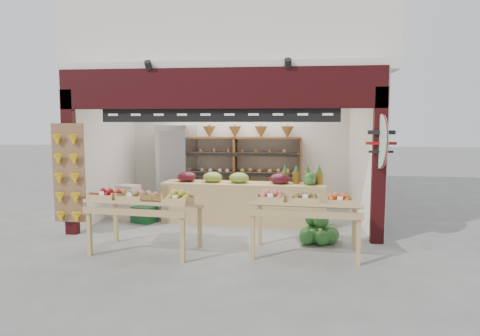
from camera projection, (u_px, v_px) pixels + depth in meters
name	position (u px, v px, depth m)	size (l,w,h in m)	color
ground	(227.00, 224.00, 8.70)	(60.00, 60.00, 0.00)	slate
shop_structure	(236.00, 42.00, 9.88)	(6.36, 5.12, 5.40)	silver
banana_board	(68.00, 175.00, 7.72)	(0.60, 0.15, 1.80)	brown
gift_sign	(381.00, 141.00, 7.08)	(0.04, 0.93, 0.92)	#C0F1DB
back_shelving	(235.00, 157.00, 10.49)	(3.23, 0.53, 1.98)	brown
refrigerator	(177.00, 166.00, 10.55)	(0.78, 0.78, 2.00)	#B3B6BA
cardboard_stack	(137.00, 207.00, 9.09)	(1.14, 0.82, 0.74)	silver
mid_counter	(243.00, 201.00, 8.79)	(3.37, 0.87, 1.05)	tan
display_table_left	(140.00, 201.00, 6.85)	(1.74, 1.10, 1.05)	tan
display_table_right	(301.00, 202.00, 6.67)	(1.72, 1.04, 1.05)	tan
watermelon_pile	(318.00, 232.00, 7.38)	(0.70, 0.66, 0.50)	#17461A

